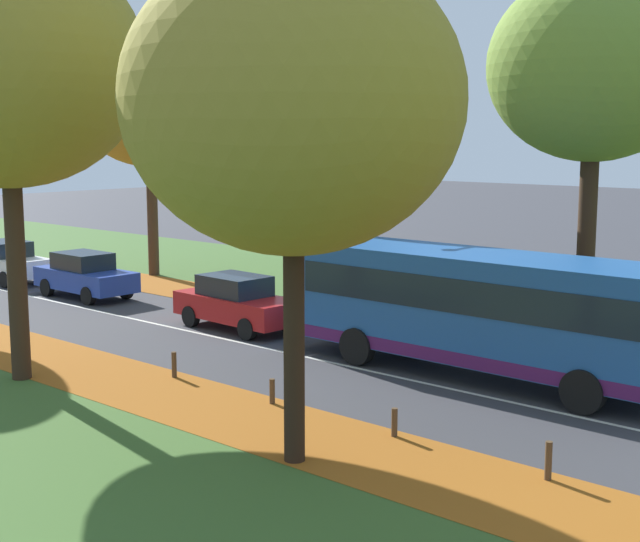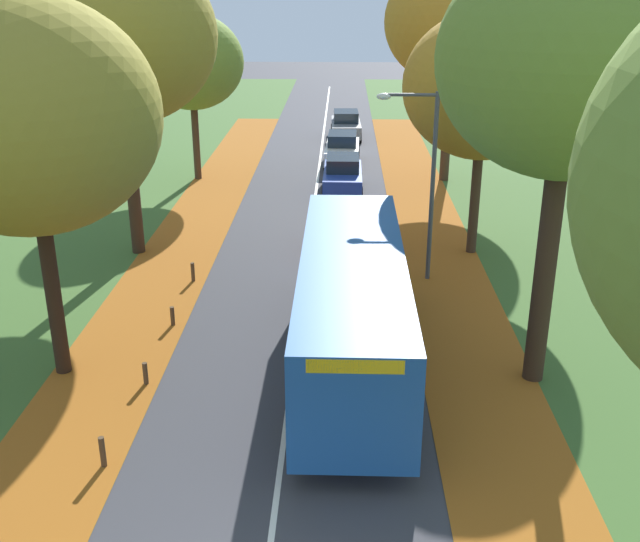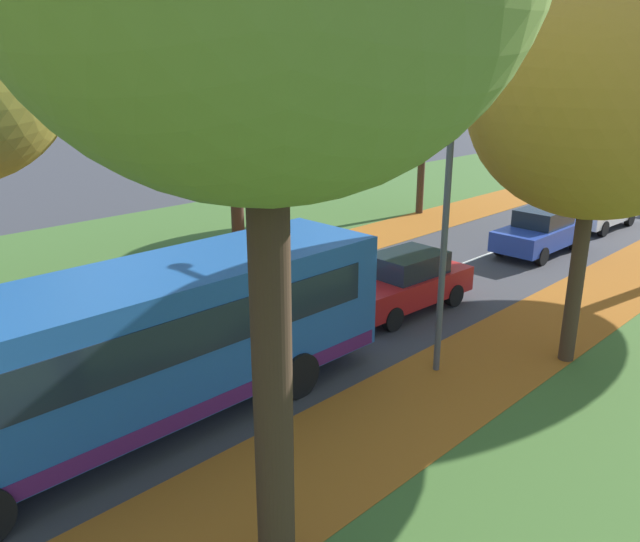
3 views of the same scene
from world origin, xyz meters
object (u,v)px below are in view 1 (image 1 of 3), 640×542
(tree_right_mid, at_px, (333,134))
(bollard_sixth, at_px, (174,365))
(tree_right_near, at_px, (594,67))
(bollard_third, at_px, (548,461))
(car_red_lead, at_px, (237,302))
(bollard_fifth, at_px, (272,391))
(tree_left_near, at_px, (293,101))
(car_white_third_in_line, at_px, (7,261))
(bollard_fourth, at_px, (394,423))
(bus, at_px, (482,307))
(tree_left_mid, at_px, (6,63))
(car_blue_following, at_px, (85,275))
(tree_right_far, at_px, (149,98))
(streetlamp_right, at_px, (352,204))

(tree_right_mid, height_order, bollard_sixth, tree_right_mid)
(tree_right_near, relative_size, bollard_third, 14.87)
(bollard_sixth, xyz_separation_m, car_red_lead, (4.78, 2.86, 0.50))
(bollard_third, height_order, bollard_fifth, bollard_third)
(tree_left_near, distance_m, car_red_lead, 12.50)
(car_white_third_in_line, bearing_deg, car_red_lead, -89.94)
(bollard_fourth, xyz_separation_m, car_red_lead, (4.70, 9.39, 0.53))
(bollard_fourth, bearing_deg, car_red_lead, 63.40)
(bollard_fifth, bearing_deg, bus, -23.16)
(tree_left_mid, height_order, car_blue_following, tree_left_mid)
(tree_right_far, xyz_separation_m, car_white_third_in_line, (-4.91, 3.06, -6.45))
(tree_left_mid, relative_size, bollard_fourth, 17.95)
(bollard_third, bearing_deg, bollard_sixth, 90.21)
(tree_right_mid, bearing_deg, car_blue_following, 120.61)
(tree_left_mid, bearing_deg, tree_right_far, 40.66)
(tree_left_near, relative_size, car_red_lead, 2.10)
(tree_left_near, distance_m, tree_right_far, 22.46)
(streetlamp_right, bearing_deg, tree_right_mid, 50.23)
(bollard_fifth, xyz_separation_m, streetlamp_right, (7.22, 3.73, 3.46))
(bollard_sixth, bearing_deg, tree_left_mid, 132.54)
(tree_right_far, distance_m, bus, 19.89)
(tree_right_near, relative_size, tree_right_far, 1.01)
(tree_right_near, xyz_separation_m, bollard_fourth, (-9.43, -0.59, -7.27))
(bollard_third, distance_m, car_red_lead, 13.52)
(bollard_fourth, bearing_deg, car_blue_following, 74.78)
(bollard_third, relative_size, bus, 0.07)
(tree_left_near, bearing_deg, car_white_third_in_line, 72.68)
(bus, distance_m, car_blue_following, 16.26)
(bollard_sixth, height_order, bus, bus)
(tree_right_near, xyz_separation_m, car_white_third_in_line, (-4.74, 22.11, -6.75))
(bollard_fourth, distance_m, bollard_fifth, 3.26)
(bus, bearing_deg, tree_right_mid, 62.73)
(bollard_fifth, bearing_deg, car_red_lead, 52.23)
(car_white_third_in_line, bearing_deg, tree_right_mid, -70.55)
(tree_left_mid, relative_size, tree_right_near, 1.01)
(tree_left_mid, distance_m, car_white_third_in_line, 16.66)
(tree_left_mid, xyz_separation_m, bollard_fifth, (2.50, -5.95, -7.11))
(tree_right_mid, bearing_deg, tree_left_near, -142.05)
(bus, xyz_separation_m, car_red_lead, (-0.27, 8.27, -0.89))
(bollard_third, relative_size, bollard_fifth, 1.21)
(car_blue_following, distance_m, car_white_third_in_line, 5.35)
(streetlamp_right, bearing_deg, tree_left_near, -145.65)
(car_white_third_in_line, bearing_deg, bollard_sixth, -106.42)
(tree_right_mid, distance_m, tree_right_far, 10.19)
(tree_right_mid, xyz_separation_m, car_blue_following, (-4.61, 7.78, -4.99))
(car_red_lead, relative_size, car_blue_following, 1.02)
(tree_left_mid, bearing_deg, streetlamp_right, -12.88)
(tree_left_near, relative_size, bus, 0.86)
(tree_right_mid, xyz_separation_m, bus, (-4.36, -8.45, -4.10))
(car_blue_following, xyz_separation_m, car_white_third_in_line, (-0.03, 5.35, 0.00))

